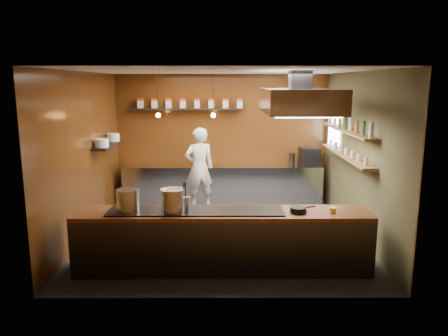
{
  "coord_description": "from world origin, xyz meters",
  "views": [
    {
      "loc": [
        -0.0,
        -7.84,
        2.81
      ],
      "look_at": [
        0.03,
        0.4,
        1.18
      ],
      "focal_mm": 35.0,
      "sensor_mm": 36.0,
      "label": 1
    }
  ],
  "objects_px": {
    "extractor_hood": "(299,100)",
    "espresso_machine": "(309,157)",
    "stockpot_small": "(173,200)",
    "chef": "(199,168)",
    "stockpot_large": "(128,200)"
  },
  "relations": [
    {
      "from": "espresso_machine",
      "to": "chef",
      "type": "height_order",
      "value": "chef"
    },
    {
      "from": "stockpot_small",
      "to": "espresso_machine",
      "type": "distance_m",
      "value": 4.68
    },
    {
      "from": "stockpot_small",
      "to": "espresso_machine",
      "type": "xyz_separation_m",
      "value": [
        2.75,
        3.79,
        0.0
      ]
    },
    {
      "from": "espresso_machine",
      "to": "chef",
      "type": "xyz_separation_m",
      "value": [
        -2.55,
        -0.33,
        -0.2
      ]
    },
    {
      "from": "stockpot_large",
      "to": "stockpot_small",
      "type": "distance_m",
      "value": 0.66
    },
    {
      "from": "chef",
      "to": "stockpot_small",
      "type": "bearing_deg",
      "value": 69.21
    },
    {
      "from": "chef",
      "to": "extractor_hood",
      "type": "bearing_deg",
      "value": 112.09
    },
    {
      "from": "extractor_hood",
      "to": "stockpot_small",
      "type": "distance_m",
      "value": 2.76
    },
    {
      "from": "stockpot_large",
      "to": "extractor_hood",
      "type": "bearing_deg",
      "value": 24.65
    },
    {
      "from": "extractor_hood",
      "to": "espresso_machine",
      "type": "relative_size",
      "value": 4.8
    },
    {
      "from": "stockpot_large",
      "to": "chef",
      "type": "xyz_separation_m",
      "value": [
        0.87,
        3.45,
        -0.19
      ]
    },
    {
      "from": "stockpot_small",
      "to": "chef",
      "type": "distance_m",
      "value": 3.47
    },
    {
      "from": "stockpot_large",
      "to": "chef",
      "type": "distance_m",
      "value": 3.56
    },
    {
      "from": "extractor_hood",
      "to": "stockpot_large",
      "type": "relative_size",
      "value": 5.93
    },
    {
      "from": "espresso_machine",
      "to": "stockpot_small",
      "type": "bearing_deg",
      "value": -134.13
    }
  ]
}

